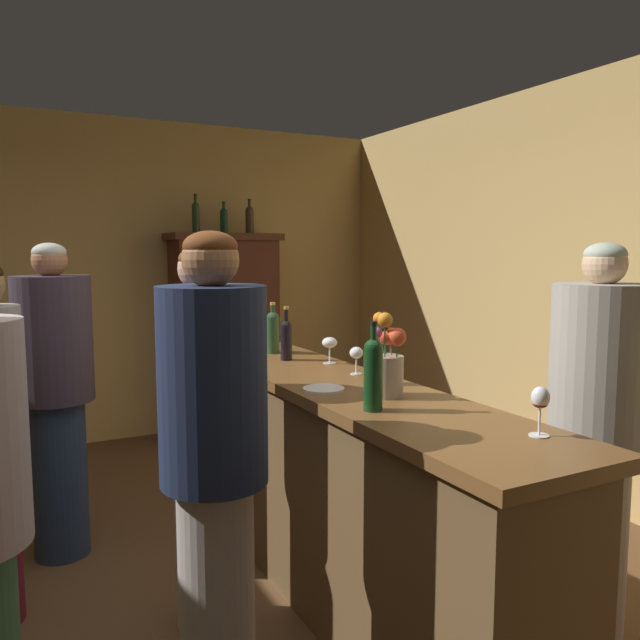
{
  "coord_description": "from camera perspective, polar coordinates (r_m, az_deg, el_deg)",
  "views": [
    {
      "loc": [
        -0.74,
        -2.46,
        1.65
      ],
      "look_at": [
        0.59,
        0.1,
        1.33
      ],
      "focal_mm": 35.1,
      "sensor_mm": 36.0,
      "label": 1
    }
  ],
  "objects": [
    {
      "name": "display_cabinet",
      "position": [
        5.67,
        -8.65,
        -1.0
      ],
      "size": [
        0.98,
        0.47,
        1.81
      ],
      "color": "#4A2217",
      "rests_on": "ground"
    },
    {
      "name": "wine_bottle_riesling",
      "position": [
        3.79,
        -6.77,
        -0.69
      ],
      "size": [
        0.08,
        0.08,
        0.32
      ],
      "color": "black",
      "rests_on": "bar_counter"
    },
    {
      "name": "wine_bottle_malbec",
      "position": [
        3.47,
        -3.09,
        -1.61
      ],
      "size": [
        0.06,
        0.06,
        0.3
      ],
      "color": "black",
      "rests_on": "bar_counter"
    },
    {
      "name": "display_bottle_left",
      "position": [
        5.56,
        -11.26,
        9.31
      ],
      "size": [
        0.07,
        0.07,
        0.33
      ],
      "color": "#1E391E",
      "rests_on": "display_cabinet"
    },
    {
      "name": "cheese_plate",
      "position": [
        2.74,
        0.33,
        -6.32
      ],
      "size": [
        0.18,
        0.18,
        0.01
      ],
      "primitive_type": "cylinder",
      "color": "white",
      "rests_on": "bar_counter"
    },
    {
      "name": "patron_by_cabinet",
      "position": [
        2.18,
        -9.61,
        -12.74
      ],
      "size": [
        0.36,
        0.36,
        1.72
      ],
      "rotation": [
        0.0,
        0.0,
        0.16
      ],
      "color": "#AB9F97",
      "rests_on": "ground"
    },
    {
      "name": "patron_tall",
      "position": [
        3.63,
        -22.97,
        -5.82
      ],
      "size": [
        0.4,
        0.4,
        1.7
      ],
      "rotation": [
        0.0,
        0.0,
        -0.46
      ],
      "color": "navy",
      "rests_on": "ground"
    },
    {
      "name": "bar_counter",
      "position": [
        3.04,
        2.13,
        -15.36
      ],
      "size": [
        0.57,
        2.64,
        1.05
      ],
      "color": "brown",
      "rests_on": "ground"
    },
    {
      "name": "bartender",
      "position": [
        2.85,
        23.91,
        -9.18
      ],
      "size": [
        0.39,
        0.39,
        1.69
      ],
      "rotation": [
        0.0,
        0.0,
        2.93
      ],
      "color": "#9E918F",
      "rests_on": "ground"
    },
    {
      "name": "wine_bottle_chardonnay",
      "position": [
        3.71,
        -4.31,
        -0.93
      ],
      "size": [
        0.08,
        0.08,
        0.3
      ],
      "color": "#2A4829",
      "rests_on": "bar_counter"
    },
    {
      "name": "flower_arrangement",
      "position": [
        2.62,
        6.08,
        -4.1
      ],
      "size": [
        0.15,
        0.17,
        0.36
      ],
      "color": "tan",
      "rests_on": "bar_counter"
    },
    {
      "name": "wine_bottle_pinot",
      "position": [
        2.38,
        4.88,
        -4.66
      ],
      "size": [
        0.07,
        0.07,
        0.34
      ],
      "color": "#133917",
      "rests_on": "bar_counter"
    },
    {
      "name": "display_bottle_midleft",
      "position": [
        5.64,
        -8.76,
        9.07
      ],
      "size": [
        0.07,
        0.07,
        0.28
      ],
      "color": "#13371F",
      "rests_on": "display_cabinet"
    },
    {
      "name": "wine_glass_rear",
      "position": [
        3.37,
        0.88,
        -2.17
      ],
      "size": [
        0.08,
        0.08,
        0.14
      ],
      "color": "white",
      "rests_on": "bar_counter"
    },
    {
      "name": "patron_near_entrance",
      "position": [
        2.79,
        -10.62,
        -9.14
      ],
      "size": [
        0.37,
        0.37,
        1.67
      ],
      "rotation": [
        0.0,
        0.0,
        0.12
      ],
      "color": "#AEA193",
      "rests_on": "ground"
    },
    {
      "name": "wine_glass_front",
      "position": [
        3.08,
        3.33,
        -3.12
      ],
      "size": [
        0.07,
        0.07,
        0.14
      ],
      "color": "white",
      "rests_on": "bar_counter"
    },
    {
      "name": "wall_back",
      "position": [
        5.71,
        -20.06,
        3.31
      ],
      "size": [
        5.41,
        0.12,
        2.79
      ],
      "primitive_type": "cube",
      "color": "tan",
      "rests_on": "ground"
    },
    {
      "name": "wine_glass_mid",
      "position": [
        2.17,
        19.44,
        -6.97
      ],
      "size": [
        0.07,
        0.07,
        0.17
      ],
      "color": "white",
      "rests_on": "bar_counter"
    },
    {
      "name": "wall_right",
      "position": [
        4.24,
        26.93,
        2.12
      ],
      "size": [
        0.12,
        6.39,
        2.79
      ],
      "primitive_type": "cube",
      "color": "tan",
      "rests_on": "ground"
    },
    {
      "name": "floor",
      "position": [
        3.05,
        -10.11,
        -26.53
      ],
      "size": [
        8.15,
        8.15,
        0.0
      ],
      "primitive_type": "plane",
      "color": "brown",
      "rests_on": "ground"
    },
    {
      "name": "display_bottle_center",
      "position": [
        5.72,
        -6.43,
        9.18
      ],
      "size": [
        0.08,
        0.08,
        0.31
      ],
      "color": "#423220",
      "rests_on": "display_cabinet"
    },
    {
      "name": "wine_bottle_syrah",
      "position": [
        2.85,
        5.64,
        -2.77
      ],
      "size": [
        0.08,
        0.08,
        0.33
      ],
      "color": "black",
      "rests_on": "bar_counter"
    }
  ]
}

